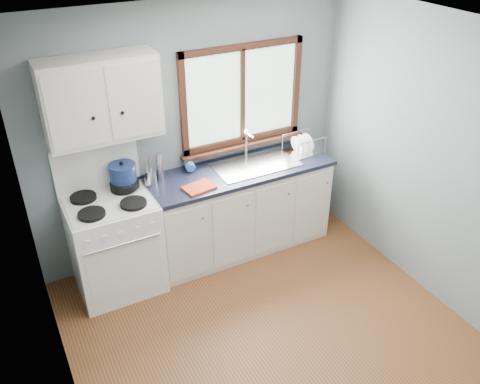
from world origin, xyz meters
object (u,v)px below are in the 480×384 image
utensil_crock (150,177)px  sink (255,170)px  base_cabinets (239,212)px  skillet (125,184)px  stockpot (123,175)px  gas_range (115,242)px  thermos (159,167)px  dish_rack (303,147)px

utensil_crock → sink: bearing=-6.3°
base_cabinets → skillet: size_ratio=4.44×
sink → utensil_crock: size_ratio=2.31×
base_cabinets → stockpot: 1.30m
base_cabinets → utensil_crock: 1.05m
base_cabinets → gas_range: bearing=-179.2°
stockpot → base_cabinets: bearing=-7.2°
utensil_crock → thermos: utensil_crock is taller
dish_rack → stockpot: bearing=171.9°
skillet → dish_rack: size_ratio=1.06×
base_cabinets → sink: bearing=-0.1°
thermos → dish_rack: (1.51, -0.14, -0.09)m
stockpot → utensil_crock: utensil_crock is taller
skillet → utensil_crock: (0.24, 0.00, 0.01)m
sink → utensil_crock: bearing=173.7°
base_cabinets → stockpot: stockpot is taller
stockpot → thermos: stockpot is taller
base_cabinets → sink: size_ratio=2.20×
sink → thermos: size_ratio=3.06×
skillet → utensil_crock: utensil_crock is taller
stockpot → utensil_crock: bearing=-5.6°
base_cabinets → utensil_crock: utensil_crock is taller
gas_range → utensil_crock: 0.68m
thermos → dish_rack: thermos is taller
base_cabinets → sink: sink is taller
base_cabinets → dish_rack: (0.76, 0.02, 0.56)m
utensil_crock → thermos: 0.13m
gas_range → stockpot: size_ratio=4.84×
gas_range → utensil_crock: bearing=17.0°
utensil_crock → thermos: bearing=20.8°
stockpot → dish_rack: bearing=-3.7°
gas_range → utensil_crock: size_ratio=3.74×
dish_rack → thermos: bearing=170.4°
base_cabinets → thermos: (-0.76, 0.16, 0.65)m
skillet → base_cabinets: bearing=-23.0°
sink → stockpot: 1.31m
gas_range → sink: 1.53m
skillet → thermos: size_ratio=1.52×
gas_range → thermos: size_ratio=4.95×
skillet → utensil_crock: 0.24m
skillet → thermos: 0.36m
utensil_crock → dish_rack: utensil_crock is taller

